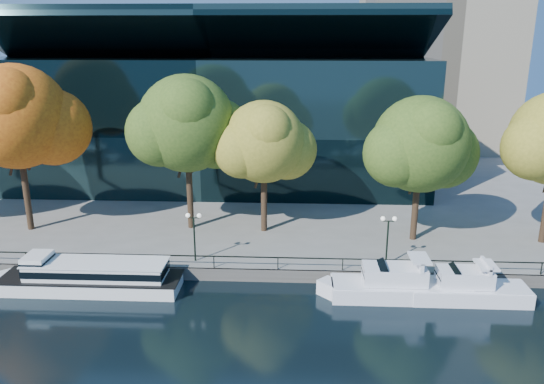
# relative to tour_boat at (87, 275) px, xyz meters

# --- Properties ---
(ground) EXTENTS (160.00, 160.00, 0.00)m
(ground) POSITION_rel_tour_boat_xyz_m (9.27, -0.99, -1.18)
(ground) COLOR black
(ground) RESTS_ON ground
(promenade) EXTENTS (90.00, 67.08, 1.00)m
(promenade) POSITION_rel_tour_boat_xyz_m (9.27, 35.38, -0.68)
(promenade) COLOR slate
(promenade) RESTS_ON ground
(railing) EXTENTS (88.20, 0.08, 0.99)m
(railing) POSITION_rel_tour_boat_xyz_m (9.27, 2.26, 0.75)
(railing) COLOR black
(railing) RESTS_ON promenade
(convention_building) EXTENTS (50.00, 24.57, 21.43)m
(convention_building) POSITION_rel_tour_boat_xyz_m (5.27, 30.79, 7.32)
(convention_building) COLOR black
(convention_building) RESTS_ON ground
(tour_boat) EXTENTS (14.67, 3.27, 2.78)m
(tour_boat) POSITION_rel_tour_boat_xyz_m (0.00, 0.00, 0.00)
(tour_boat) COLOR white
(tour_boat) RESTS_ON ground
(cruiser_near) EXTENTS (11.11, 2.86, 3.22)m
(cruiser_near) POSITION_rel_tour_boat_xyz_m (22.86, -0.07, -0.18)
(cruiser_near) COLOR white
(cruiser_near) RESTS_ON ground
(cruiser_far) EXTENTS (9.42, 2.61, 3.08)m
(cruiser_far) POSITION_rel_tour_boat_xyz_m (27.78, -0.24, -0.21)
(cruiser_far) COLOR white
(cruiser_far) RESTS_ON ground
(tree_1) EXTENTS (11.59, 9.51, 15.19)m
(tree_1) POSITION_rel_tour_boat_xyz_m (-9.01, 9.88, 10.17)
(tree_1) COLOR black
(tree_1) RESTS_ON promenade
(tree_2) EXTENTS (10.95, 8.98, 14.25)m
(tree_2) POSITION_rel_tour_boat_xyz_m (5.90, 11.10, 9.50)
(tree_2) COLOR black
(tree_2) RESTS_ON promenade
(tree_3) EXTENTS (9.19, 7.54, 12.05)m
(tree_3) POSITION_rel_tour_boat_xyz_m (12.81, 10.63, 8.02)
(tree_3) COLOR black
(tree_3) RESTS_ON promenade
(tree_4) EXTENTS (10.28, 8.43, 12.69)m
(tree_4) POSITION_rel_tour_boat_xyz_m (26.23, 9.12, 8.22)
(tree_4) COLOR black
(tree_4) RESTS_ON promenade
(lamp_1) EXTENTS (1.26, 0.36, 4.03)m
(lamp_1) POSITION_rel_tour_boat_xyz_m (7.56, 3.51, 2.80)
(lamp_1) COLOR black
(lamp_1) RESTS_ON promenade
(lamp_2) EXTENTS (1.26, 0.36, 4.03)m
(lamp_2) POSITION_rel_tour_boat_xyz_m (22.79, 3.51, 2.80)
(lamp_2) COLOR black
(lamp_2) RESTS_ON promenade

